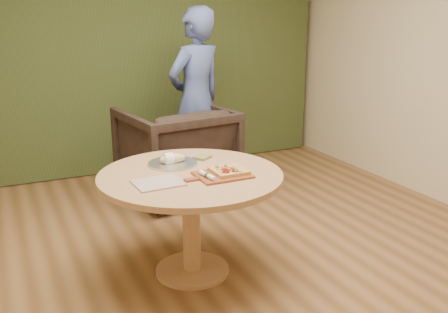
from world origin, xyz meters
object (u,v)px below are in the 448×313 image
Objects in this scene: bread_roll at (171,159)px; armchair at (176,147)px; pizza_paddle at (221,175)px; person_standing at (196,100)px; flatbread_pizza at (229,171)px; cutlery_roll at (207,175)px; serving_tray at (173,163)px; pedestal_table at (191,193)px.

armchair is (0.49, 1.29, -0.29)m from bread_roll.
pizza_paddle is at bearing -61.58° from bread_roll.
person_standing is at bearing 61.72° from bread_roll.
armchair is at bearing 69.02° from bread_roll.
flatbread_pizza is 1.15× the size of bread_roll.
pizza_paddle is 0.24× the size of person_standing.
cutlery_roll is 2.01m from person_standing.
cutlery_roll is at bearing -166.25° from pizza_paddle.
serving_tray is at bearing 61.83° from armchair.
person_standing reaches higher than pizza_paddle.
flatbread_pizza is 0.22× the size of armchair.
flatbread_pizza is (0.06, 0.01, 0.02)m from pizza_paddle.
cutlery_roll is 0.20× the size of armchair.
bread_roll is 0.19× the size of armchair.
armchair reaches higher than flatbread_pizza.
bread_roll is (-0.05, 0.24, 0.18)m from pedestal_table.
serving_tray is (-0.27, 0.38, -0.02)m from flatbread_pizza.
cutlery_roll is 0.11× the size of person_standing.
armchair reaches higher than cutlery_roll.
pizza_paddle is 1.25× the size of serving_tray.
bread_roll is at bearing 180.00° from serving_tray.
serving_tray is 1.84× the size of bread_roll.
armchair is at bearing 82.53° from flatbread_pizza.
bread_roll is (-0.21, 0.39, 0.04)m from pizza_paddle.
flatbread_pizza is at bearing 75.00° from armchair.
armchair reaches higher than bread_roll.
cutlery_roll is 0.56× the size of serving_tray.
bread_roll is 1.67m from person_standing.
armchair is (0.39, 1.71, -0.28)m from cutlery_roll.
flatbread_pizza is (0.22, -0.14, 0.17)m from pedestal_table.
bread_roll is at bearing 94.44° from cutlery_roll.
flatbread_pizza is at bearing -31.44° from pedestal_table.
bread_roll reaches higher than pizza_paddle.
serving_tray is (-0.20, 0.39, -0.00)m from pizza_paddle.
pizza_paddle is 2.24× the size of cutlery_roll.
flatbread_pizza is 0.47m from bread_roll.
pedestal_table is at bearing -80.17° from serving_tray.
person_standing is (0.58, 1.86, 0.17)m from pizza_paddle.
flatbread_pizza is 0.18m from cutlery_roll.
pedestal_table is 2.83× the size of pizza_paddle.
flatbread_pizza is at bearing -54.00° from bread_roll.
serving_tray is at bearing 99.83° from pedestal_table.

